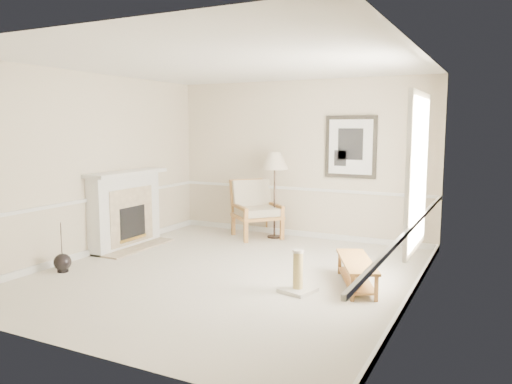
% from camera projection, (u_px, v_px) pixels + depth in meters
% --- Properties ---
extents(ground, '(5.50, 5.50, 0.00)m').
position_uv_depth(ground, '(228.00, 274.00, 7.02)').
color(ground, silver).
rests_on(ground, ground).
extents(room, '(5.04, 5.54, 2.92)m').
position_uv_depth(room, '(238.00, 141.00, 6.78)').
color(room, beige).
rests_on(room, ground).
extents(fireplace, '(0.64, 1.64, 1.31)m').
position_uv_depth(fireplace, '(126.00, 210.00, 8.51)').
color(fireplace, white).
rests_on(fireplace, ground).
extents(floor_vase, '(0.25, 0.25, 0.72)m').
position_uv_depth(floor_vase, '(62.00, 263.00, 7.09)').
color(floor_vase, black).
rests_on(floor_vase, ground).
extents(armchair, '(1.17, 1.16, 1.06)m').
position_uv_depth(armchair, '(255.00, 206.00, 9.38)').
color(armchair, '#A57935').
rests_on(armchair, ground).
extents(floor_lamp, '(0.64, 0.64, 1.60)m').
position_uv_depth(floor_lamp, '(275.00, 163.00, 9.13)').
color(floor_lamp, black).
rests_on(floor_lamp, ground).
extents(bench, '(0.85, 1.27, 0.35)m').
position_uv_depth(bench, '(356.00, 269.00, 6.43)').
color(bench, '#A57935').
rests_on(bench, ground).
extents(scratching_post, '(0.47, 0.47, 0.54)m').
position_uv_depth(scratching_post, '(298.00, 279.00, 6.22)').
color(scratching_post, beige).
rests_on(scratching_post, ground).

